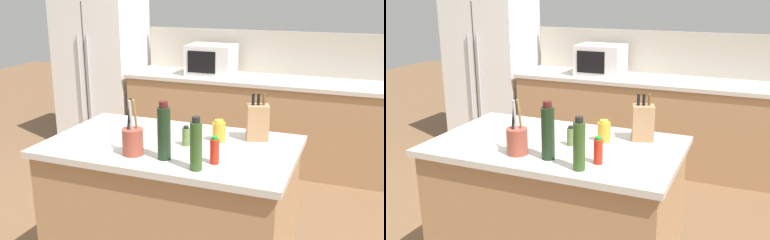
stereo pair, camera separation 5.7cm
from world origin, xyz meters
TOP-DOWN VIEW (x-y plane):
  - back_counter_run at (0.30, 2.20)m, footprint 3.37×0.66m
  - wall_backsplash at (0.30, 2.52)m, footprint 3.33×0.03m
  - kitchen_island at (0.00, 0.00)m, footprint 1.50×0.89m
  - refrigerator at (-1.89, 2.25)m, footprint 0.93×0.75m
  - microwave at (-0.50, 2.20)m, footprint 0.49×0.39m
  - knife_block at (0.47, 0.26)m, footprint 0.16×0.14m
  - utensil_crock at (-0.12, -0.25)m, footprint 0.12×0.12m
  - wine_bottle at (0.07, -0.25)m, footprint 0.07×0.07m
  - hot_sauce_bottle at (0.35, -0.21)m, footprint 0.05×0.05m
  - honey_jar at (0.26, 0.14)m, footprint 0.08×0.08m
  - spice_jar_oregano at (0.10, -0.00)m, footprint 0.05×0.05m
  - olive_oil_bottle at (0.29, -0.33)m, footprint 0.06×0.06m

SIDE VIEW (x-z plane):
  - back_counter_run at x=0.30m, z-range 0.00..0.94m
  - kitchen_island at x=0.00m, z-range 0.00..0.94m
  - refrigerator at x=-1.89m, z-range 0.00..1.75m
  - spice_jar_oregano at x=0.10m, z-range 0.94..1.06m
  - honey_jar at x=0.26m, z-range 0.94..1.07m
  - hot_sauce_bottle at x=0.35m, z-range 0.94..1.09m
  - utensil_crock at x=-0.12m, z-range 0.86..1.18m
  - knife_block at x=0.47m, z-range 0.91..1.20m
  - olive_oil_bottle at x=0.29m, z-range 0.93..1.22m
  - wine_bottle at x=0.07m, z-range 0.93..1.26m
  - microwave at x=-0.50m, z-range 0.94..1.26m
  - wall_backsplash at x=0.30m, z-range 0.94..1.40m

